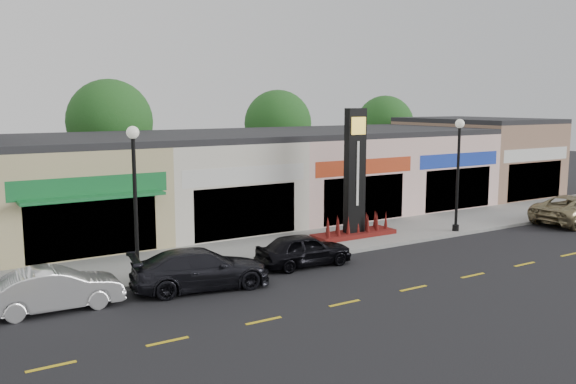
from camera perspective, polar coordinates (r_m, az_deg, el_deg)
name	(u,v)px	position (r m, az deg, el deg)	size (l,w,h in m)	color
ground	(359,269)	(24.08, 6.70, -7.13)	(120.00, 120.00, 0.00)	black
sidewalk	(299,245)	(27.48, 1.02, -4.95)	(52.00, 4.30, 0.15)	gray
curb	(328,255)	(25.67, 3.77, -5.93)	(52.00, 0.20, 0.15)	gray
shop_beige	(65,189)	(30.42, -20.16, 0.29)	(7.00, 10.85, 4.80)	tan
shop_cream	(202,179)	(32.55, -8.03, 1.23)	(7.00, 10.01, 4.80)	silver
shop_pink_w	(312,171)	(35.93, 2.23, 1.98)	(7.00, 10.01, 4.80)	beige
shop_pink_e	(401,165)	(40.26, 10.51, 2.54)	(7.00, 10.01, 4.80)	beige
shop_tan	(475,156)	(45.24, 17.10, 3.26)	(7.00, 10.01, 5.30)	#9A7559
tree_rear_west	(110,122)	(39.05, -16.33, 6.31)	(5.20, 5.20, 7.83)	#382619
tree_rear_mid	(278,124)	(43.85, -0.95, 6.41)	(4.80, 4.80, 7.29)	#382619
tree_rear_east	(385,125)	(49.74, 9.04, 6.25)	(4.60, 4.60, 6.94)	#382619
lamp_west_near	(135,188)	(21.80, -14.14, 0.37)	(0.44, 0.44, 5.47)	black
lamp_east_near	(458,164)	(30.66, 15.64, 2.58)	(0.44, 0.44, 5.47)	black
pylon_sign	(355,192)	(28.66, 6.24, 0.04)	(4.20, 1.30, 6.00)	#560E10
car_white_van	(55,289)	(20.50, -20.97, -8.48)	(4.07, 1.42, 1.34)	white
car_dark_sedan	(201,269)	(21.49, -8.16, -7.13)	(4.84, 1.97, 1.40)	black
car_black_sedan	(304,250)	(24.14, 1.49, -5.42)	(3.87, 1.56, 1.32)	black
car_gold_suv	(575,209)	(35.92, 25.30, -1.47)	(5.46, 2.52, 1.52)	#968960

